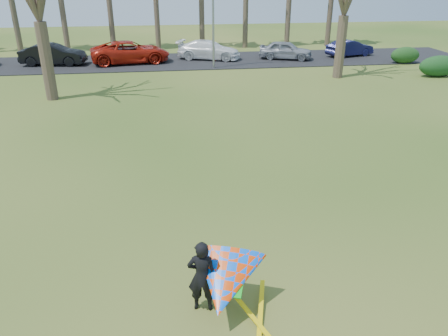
{
  "coord_description": "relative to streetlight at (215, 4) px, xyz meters",
  "views": [
    {
      "loc": [
        -1.69,
        -10.21,
        6.75
      ],
      "look_at": [
        0.0,
        2.0,
        1.1
      ],
      "focal_mm": 35.0,
      "sensor_mm": 36.0,
      "label": 1
    }
  ],
  "objects": [
    {
      "name": "kite_flyer",
      "position": [
        -2.89,
        -25.04,
        -3.62
      ],
      "size": [
        2.13,
        2.39,
        2.02
      ],
      "color": "black",
      "rests_on": "ground"
    },
    {
      "name": "car_3",
      "position": [
        -0.14,
        3.43,
        -3.67
      ],
      "size": [
        5.43,
        3.61,
        1.46
      ],
      "primitive_type": "imported",
      "rotation": [
        0.0,
        0.0,
        1.23
      ],
      "color": "white",
      "rests_on": "parking_strip"
    },
    {
      "name": "hedge_far",
      "position": [
        14.74,
        -0.17,
        -3.83
      ],
      "size": [
        2.29,
        1.08,
        1.27
      ],
      "primitive_type": "ellipsoid",
      "color": "#173C15",
      "rests_on": "ground"
    },
    {
      "name": "car_4",
      "position": [
        5.98,
        2.59,
        -3.69
      ],
      "size": [
        4.52,
        3.08,
        1.43
      ],
      "primitive_type": "imported",
      "rotation": [
        0.0,
        0.0,
        1.2
      ],
      "color": "#8F939B",
      "rests_on": "parking_strip"
    },
    {
      "name": "streetlight",
      "position": [
        0.0,
        0.0,
        0.0
      ],
      "size": [
        2.28,
        0.18,
        8.0
      ],
      "color": "gray",
      "rests_on": "ground"
    },
    {
      "name": "hedge_near",
      "position": [
        14.73,
        -4.69,
        -3.76
      ],
      "size": [
        2.83,
        1.28,
        1.42
      ],
      "primitive_type": "ellipsoid",
      "color": "#153B19",
      "rests_on": "ground"
    },
    {
      "name": "car_5",
      "position": [
        11.61,
        3.13,
        -3.74
      ],
      "size": [
        4.24,
        2.51,
        1.32
      ],
      "primitive_type": "imported",
      "rotation": [
        0.0,
        0.0,
        1.87
      ],
      "color": "#171845",
      "rests_on": "parking_strip"
    },
    {
      "name": "car_2",
      "position": [
        -6.3,
        2.74,
        -3.58
      ],
      "size": [
        6.31,
        3.62,
        1.66
      ],
      "primitive_type": "imported",
      "rotation": [
        0.0,
        0.0,
        1.72
      ],
      "color": "#AE1C0D",
      "rests_on": "parking_strip"
    },
    {
      "name": "car_1",
      "position": [
        -12.04,
        2.7,
        -3.62
      ],
      "size": [
        4.92,
        2.19,
        1.57
      ],
      "primitive_type": "imported",
      "rotation": [
        0.0,
        0.0,
        1.46
      ],
      "color": "black",
      "rests_on": "parking_strip"
    },
    {
      "name": "parking_strip",
      "position": [
        -2.16,
        3.0,
        -4.43
      ],
      "size": [
        46.0,
        7.0,
        0.06
      ],
      "primitive_type": "cube",
      "color": "black",
      "rests_on": "ground"
    },
    {
      "name": "ground",
      "position": [
        -2.16,
        -22.0,
        -4.46
      ],
      "size": [
        100.0,
        100.0,
        0.0
      ],
      "primitive_type": "plane",
      "color": "#1C4B10",
      "rests_on": "ground"
    }
  ]
}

